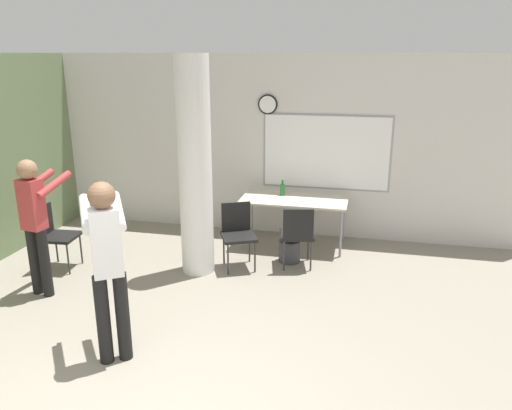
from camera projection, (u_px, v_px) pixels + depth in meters
The scene contains 10 objects.
wall_back at pixel (271, 146), 7.82m from camera, with size 8.00×0.15×2.80m.
support_pillar at pixel (195, 168), 6.30m from camera, with size 0.43×0.43×2.80m.
folding_table at pixel (294, 202), 7.40m from camera, with size 1.56×0.77×0.73m.
bottle_on_table at pixel (282, 189), 7.53m from camera, with size 0.07×0.07×0.24m.
waste_bin at pixel (289, 251), 6.95m from camera, with size 0.30×0.30×0.31m.
chair_table_front at pixel (238, 231), 6.70m from camera, with size 0.59×0.59×0.87m.
chair_table_right at pixel (297, 232), 6.65m from camera, with size 0.53×0.53×0.87m.
chair_by_left_wall at pixel (55, 232), 6.64m from camera, with size 0.48×0.48×0.87m.
person_playing_front at pixel (107, 259), 4.48m from camera, with size 0.62×0.70×1.75m.
person_watching_back at pixel (35, 217), 5.79m from camera, with size 0.44×0.64×1.66m.
Camera 1 is at (1.50, -2.55, 2.80)m, focal length 35.00 mm.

